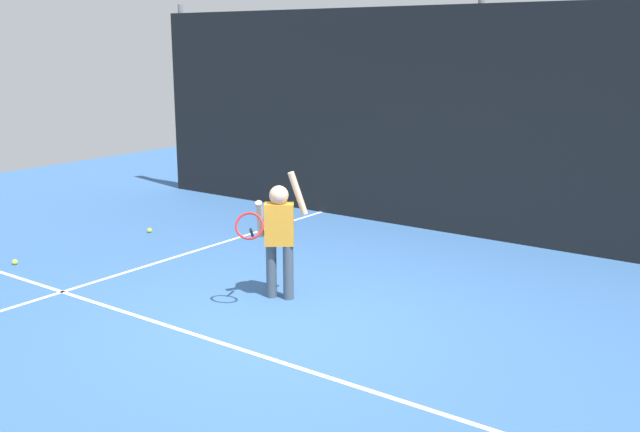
{
  "coord_description": "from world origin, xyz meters",
  "views": [
    {
      "loc": [
        4.19,
        -5.25,
        2.63
      ],
      "look_at": [
        -0.25,
        0.83,
        0.85
      ],
      "focal_mm": 41.37,
      "sensor_mm": 36.0,
      "label": 1
    }
  ],
  "objects": [
    {
      "name": "fence_post_0",
      "position": [
        -5.63,
        4.07,
        1.63
      ],
      "size": [
        0.09,
        0.09,
        3.27
      ],
      "primitive_type": "cylinder",
      "color": "slate",
      "rests_on": "ground"
    },
    {
      "name": "ground_plane",
      "position": [
        0.0,
        0.0,
        0.0
      ],
      "size": [
        20.0,
        20.0,
        0.0
      ],
      "primitive_type": "plane",
      "color": "#335B93"
    },
    {
      "name": "tennis_ball_2",
      "position": [
        -3.84,
        -0.53,
        0.03
      ],
      "size": [
        0.07,
        0.07,
        0.07
      ],
      "primitive_type": "sphere",
      "color": "#CCE033",
      "rests_on": "ground"
    },
    {
      "name": "back_fence_windscreen",
      "position": [
        0.0,
        4.01,
        1.56
      ],
      "size": [
        11.55,
        0.08,
        3.12
      ],
      "primitive_type": "cube",
      "color": "black",
      "rests_on": "ground"
    },
    {
      "name": "tennis_ball_3",
      "position": [
        -3.71,
        1.48,
        0.03
      ],
      "size": [
        0.07,
        0.07,
        0.07
      ],
      "primitive_type": "sphere",
      "color": "#CCE033",
      "rests_on": "ground"
    },
    {
      "name": "fence_post_1",
      "position": [
        0.0,
        4.07,
        1.63
      ],
      "size": [
        0.09,
        0.09,
        3.27
      ],
      "primitive_type": "cylinder",
      "color": "slate",
      "rests_on": "ground"
    },
    {
      "name": "court_line_baseline",
      "position": [
        0.0,
        -0.8,
        0.0
      ],
      "size": [
        9.0,
        0.05,
        0.0
      ],
      "primitive_type": "cube",
      "color": "white",
      "rests_on": "ground"
    },
    {
      "name": "tennis_player",
      "position": [
        -0.5,
        0.43,
        0.73
      ],
      "size": [
        0.48,
        0.85,
        1.35
      ],
      "rotation": [
        0.0,
        0.0,
        0.63
      ],
      "color": "#3F4C59",
      "rests_on": "ground"
    },
    {
      "name": "court_line_sideline",
      "position": [
        -2.51,
        1.0,
        0.0
      ],
      "size": [
        0.05,
        9.0,
        0.0
      ],
      "primitive_type": "cube",
      "color": "white",
      "rests_on": "ground"
    }
  ]
}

